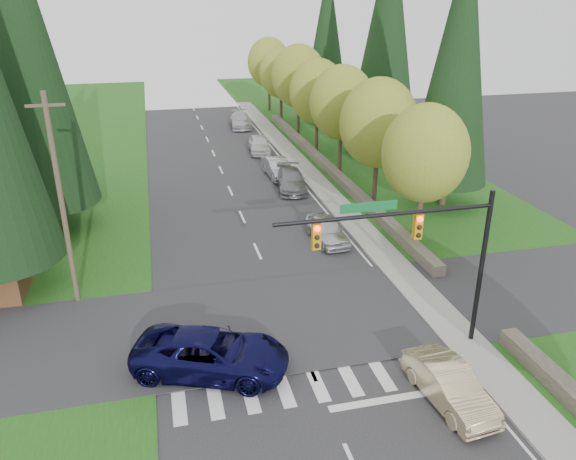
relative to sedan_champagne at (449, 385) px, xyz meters
name	(u,v)px	position (x,y,z in m)	size (l,w,h in m)	color
ground	(345,446)	(-4.34, -1.21, -0.72)	(120.00, 120.00, 0.00)	#28282B
grass_east	(429,206)	(8.66, 18.79, -0.69)	(14.00, 110.00, 0.06)	#1A5416
grass_west	(30,241)	(-17.34, 18.79, -0.69)	(14.00, 110.00, 0.06)	#1A5416
cross_street	(288,319)	(-4.34, 6.79, -0.72)	(120.00, 8.00, 0.10)	#28282B
sidewalk_east	(336,203)	(2.56, 20.79, -0.65)	(1.80, 80.00, 0.13)	gray
curb_east	(325,204)	(1.71, 20.79, -0.65)	(0.20, 80.00, 0.13)	gray
stone_wall_north	(326,166)	(4.26, 28.79, -0.37)	(0.70, 40.00, 0.70)	#4C4438
traffic_signal	(420,241)	(0.03, 3.29, 4.27)	(8.70, 0.37, 6.80)	black
utility_pole	(61,201)	(-13.84, 10.79, 4.42)	(1.60, 0.24, 10.00)	#473828
decid_tree_0	(425,154)	(4.86, 12.79, 4.88)	(4.80, 4.80, 8.37)	#38281C
decid_tree_1	(379,123)	(4.96, 19.79, 5.08)	(5.20, 5.20, 8.80)	#38281C
decid_tree_2	(342,103)	(4.76, 26.79, 5.21)	(5.00, 5.00, 8.82)	#38281C
decid_tree_3	(317,92)	(4.86, 33.79, 4.95)	(5.00, 5.00, 8.55)	#38281C
decid_tree_4	(299,76)	(4.96, 40.79, 5.34)	(5.40, 5.40, 9.18)	#38281C
decid_tree_5	(281,73)	(4.76, 47.79, 4.81)	(4.80, 4.80, 8.30)	#38281C
decid_tree_6	(269,63)	(4.86, 54.79, 5.15)	(5.20, 5.20, 8.86)	#38281C
conifer_w_c	(19,40)	(-16.34, 20.79, 10.58)	(6.46, 6.46, 20.80)	#38281C
conifer_w_e	(7,50)	(-18.34, 26.79, 9.57)	(5.78, 5.78, 18.80)	#38281C
conifer_e_a	(458,60)	(9.66, 18.79, 9.07)	(5.44, 5.44, 17.80)	#38281C
conifer_e_b	(387,30)	(10.66, 32.79, 10.07)	(6.12, 6.12, 19.80)	#38281C
conifer_e_c	(327,37)	(9.66, 46.79, 8.57)	(5.10, 5.10, 16.80)	#38281C
sedan_champagne	(449,385)	(0.00, 0.00, 0.00)	(1.52, 4.36, 1.44)	beige
suv_navy	(211,353)	(-8.14, 3.79, 0.12)	(2.79, 6.04, 1.68)	#0A0A36
parked_car_a	(327,230)	(-0.01, 14.75, 0.00)	(1.70, 4.23, 1.44)	silver
parked_car_b	(291,180)	(0.18, 24.52, 0.02)	(2.05, 5.05, 1.47)	slate
parked_car_c	(277,168)	(-0.14, 27.79, 0.03)	(1.58, 4.54, 1.50)	#9F9FA3
parked_car_d	(259,144)	(-0.14, 35.49, 0.07)	(1.85, 4.61, 1.57)	silver
parked_car_e	(241,120)	(-0.14, 46.38, 0.06)	(2.19, 5.38, 1.56)	#AFAFB4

